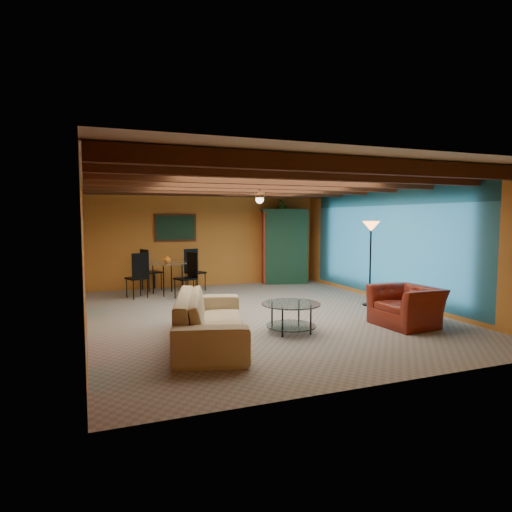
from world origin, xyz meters
name	(u,v)px	position (x,y,z in m)	size (l,w,h in m)	color
room	(258,196)	(0.00, 0.11, 2.36)	(6.52, 8.01, 2.71)	gray
sofa	(211,318)	(-1.45, -1.60, 0.38)	(2.59, 1.01, 0.76)	tan
armchair	(406,306)	(2.08, -1.84, 0.35)	(1.08, 0.95, 0.70)	maroon
coffee_table	(291,317)	(-0.03, -1.50, 0.25)	(0.99, 0.99, 0.50)	silver
dining_table	(168,272)	(-1.31, 2.98, 0.55)	(2.13, 2.13, 1.11)	white
armoire	(283,247)	(2.20, 3.70, 1.05)	(1.20, 0.59, 2.11)	maroon
floor_lamp	(370,263)	(2.58, -0.05, 0.93)	(0.37, 0.37, 1.86)	black
ceiling_fan	(260,195)	(0.00, 0.00, 2.36)	(1.50, 1.50, 0.44)	#472614
painting	(175,228)	(-0.90, 3.96, 1.65)	(1.05, 0.03, 0.65)	black
potted_plant	(283,204)	(2.20, 3.70, 2.33)	(0.39, 0.34, 0.43)	#26661E
vase	(167,247)	(-1.31, 2.98, 1.20)	(0.18, 0.18, 0.19)	orange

